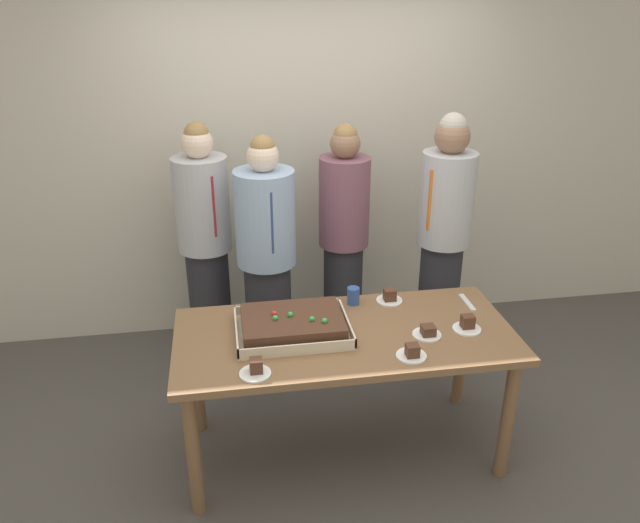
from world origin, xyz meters
TOP-DOWN VIEW (x-y plane):
  - ground_plane at (0.00, 0.00)m, footprint 12.00×12.00m
  - interior_back_panel at (0.00, 1.60)m, footprint 8.00×0.12m
  - party_table at (0.00, 0.00)m, footprint 1.77×0.81m
  - sheet_cake at (-0.27, 0.05)m, footprint 0.59×0.45m
  - plated_slice_near_left at (-0.49, -0.30)m, footprint 0.15×0.15m
  - plated_slice_near_right at (0.32, 0.30)m, footprint 0.15×0.15m
  - plated_slice_far_left at (0.27, -0.28)m, footprint 0.15×0.15m
  - plated_slice_far_right at (0.41, -0.10)m, footprint 0.15×0.15m
  - plated_slice_center_front at (0.64, -0.07)m, footprint 0.15×0.15m
  - drink_cup_nearest at (0.11, 0.31)m, footprint 0.07×0.07m
  - cake_server_utensil at (0.75, 0.21)m, footprint 0.03×0.20m
  - person_serving_front at (0.21, 1.08)m, footprint 0.34×0.34m
  - person_green_shirt_behind at (-0.72, 1.13)m, footprint 0.36×0.36m
  - person_striped_tie_right at (0.81, 0.80)m, footprint 0.34×0.34m
  - person_far_right_suit at (-0.34, 0.87)m, footprint 0.38×0.38m

SIDE VIEW (x-z plane):
  - ground_plane at x=0.00m, z-range 0.00..0.00m
  - party_table at x=0.00m, z-range 0.29..1.06m
  - cake_server_utensil at x=0.75m, z-range 0.77..0.78m
  - plated_slice_far_right at x=0.41m, z-range 0.76..0.82m
  - plated_slice_far_left at x=0.27m, z-range 0.76..0.83m
  - plated_slice_near_left at x=-0.49m, z-range 0.76..0.84m
  - plated_slice_near_right at x=0.32m, z-range 0.76..0.84m
  - plated_slice_center_front at x=0.64m, z-range 0.76..0.84m
  - sheet_cake at x=-0.27m, z-range 0.76..0.88m
  - drink_cup_nearest at x=0.11m, z-range 0.77..0.87m
  - person_far_right_suit at x=-0.34m, z-range 0.02..1.65m
  - person_serving_front at x=0.21m, z-range 0.03..1.67m
  - person_green_shirt_behind at x=-0.72m, z-range 0.03..1.70m
  - person_striped_tie_right at x=0.81m, z-range 0.04..1.78m
  - interior_back_panel at x=0.00m, z-range 0.00..3.00m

